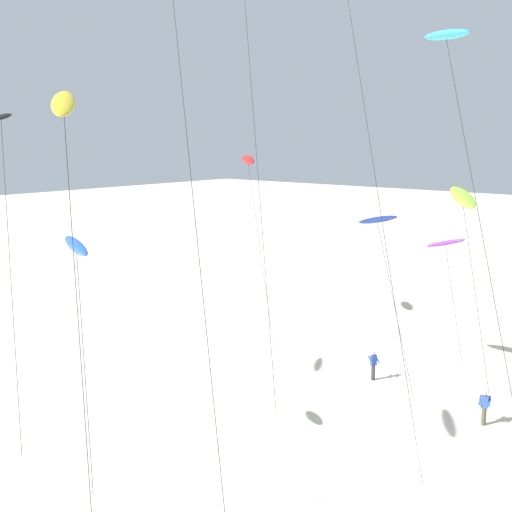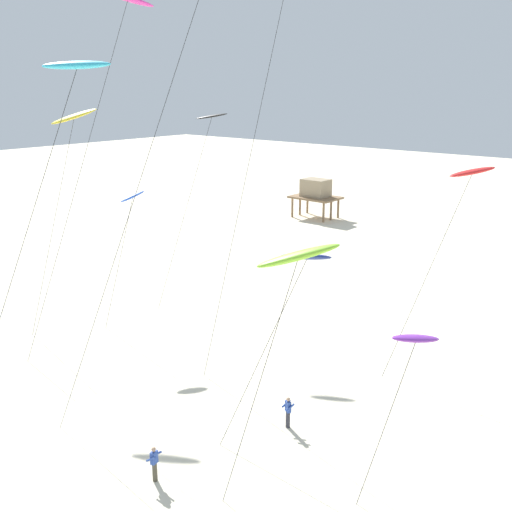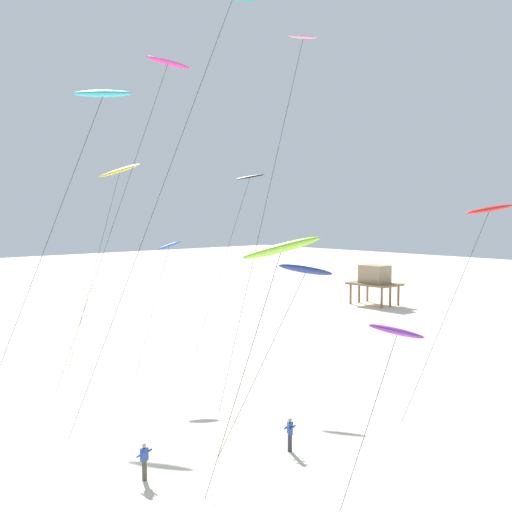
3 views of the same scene
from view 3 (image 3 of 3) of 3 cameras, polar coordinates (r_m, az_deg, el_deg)
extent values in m
plane|color=beige|center=(34.36, -12.98, -16.14)|extent=(260.00, 260.00, 0.00)
ellipsoid|color=navy|center=(30.30, 4.54, -1.25)|extent=(1.67, 3.06, 1.03)
cylinder|color=#262626|center=(30.55, 0.50, -9.88)|extent=(2.23, 3.79, 8.91)
ellipsoid|color=#8CD833|center=(25.88, 2.29, 0.73)|extent=(3.11, 2.88, 1.34)
cylinder|color=#262626|center=(26.38, -1.18, -10.72)|extent=(1.65, 2.79, 10.17)
ellipsoid|color=pink|center=(38.90, 4.28, 19.13)|extent=(0.95, 1.97, 0.37)
cylinder|color=#262626|center=(37.00, 0.44, 2.71)|extent=(2.57, 4.36, 21.84)
ellipsoid|color=#D8339E|center=(42.91, -7.97, 16.92)|extent=(2.59, 2.57, 1.19)
cylinder|color=#262626|center=(41.80, -12.91, 2.37)|extent=(3.78, 6.43, 21.26)
ellipsoid|color=red|center=(38.20, 20.33, 3.99)|extent=(2.44, 2.57, 0.78)
cylinder|color=#262626|center=(37.40, 16.77, -5.18)|extent=(2.60, 4.41, 11.80)
ellipsoid|color=yellow|center=(46.18, -12.22, 7.57)|extent=(2.46, 2.75, 1.31)
cylinder|color=#262626|center=(46.39, -14.51, -1.62)|extent=(2.02, 3.42, 14.58)
cylinder|color=#262626|center=(33.21, -9.48, 3.37)|extent=(4.43, 7.54, 22.87)
ellipsoid|color=#33BFE0|center=(32.14, -13.67, 14.07)|extent=(2.08, 2.81, 0.53)
cylinder|color=#262626|center=(32.11, -19.42, -1.79)|extent=(3.44, 5.85, 17.33)
ellipsoid|color=black|center=(49.11, -0.56, 7.16)|extent=(2.15, 1.84, 0.58)
cylinder|color=#262626|center=(48.89, -3.19, -1.33)|extent=(2.35, 3.98, 14.36)
ellipsoid|color=purple|center=(25.70, 12.64, -6.68)|extent=(1.32, 3.00, 1.04)
cylinder|color=#262626|center=(26.18, 10.15, -14.57)|extent=(1.19, 2.00, 6.97)
ellipsoid|color=blue|center=(45.78, -7.87, 0.93)|extent=(0.88, 1.94, 0.88)
cylinder|color=#262626|center=(46.22, -9.32, -4.91)|extent=(1.26, 2.12, 9.23)
cylinder|color=#33333D|center=(32.40, 3.08, -16.48)|extent=(0.22, 0.22, 0.88)
cube|color=#2D4CA5|center=(32.15, 3.08, -15.26)|extent=(0.39, 0.34, 0.58)
sphere|color=tan|center=(32.02, 3.08, -14.59)|extent=(0.20, 0.20, 0.20)
cylinder|color=#2D4CA5|center=(31.94, 3.20, -15.30)|extent=(0.31, 0.49, 0.39)
cylinder|color=#2D4CA5|center=(32.33, 2.96, -15.05)|extent=(0.31, 0.49, 0.39)
cylinder|color=#4C4738|center=(29.67, -10.04, -18.54)|extent=(0.22, 0.22, 0.88)
cube|color=#2D4CA5|center=(29.39, -10.06, -17.23)|extent=(0.28, 0.38, 0.58)
sphere|color=tan|center=(29.25, -10.07, -16.50)|extent=(0.20, 0.20, 0.20)
cylinder|color=#2D4CA5|center=(29.23, -10.38, -17.25)|extent=(0.51, 0.21, 0.39)
cylinder|color=#2D4CA5|center=(29.52, -9.75, -17.02)|extent=(0.51, 0.21, 0.39)
cylinder|color=#846647|center=(80.75, 8.54, -3.42)|extent=(0.28, 0.28, 2.52)
cylinder|color=#846647|center=(77.79, 11.29, -3.74)|extent=(0.28, 0.28, 2.52)
cylinder|color=#846647|center=(83.37, 10.03, -3.20)|extent=(0.28, 0.28, 2.52)
cylinder|color=#846647|center=(80.51, 12.74, -3.50)|extent=(0.28, 0.28, 2.52)
cylinder|color=#846647|center=(82.05, 9.30, -3.31)|extent=(0.28, 0.28, 2.52)
cylinder|color=#846647|center=(79.14, 12.03, -3.62)|extent=(0.28, 0.28, 2.52)
cube|color=#846647|center=(80.40, 10.65, -2.49)|extent=(6.04, 4.24, 0.24)
cube|color=#9E896B|center=(80.27, 10.66, -1.61)|extent=(3.32, 2.54, 2.24)
camera|label=1|loc=(53.80, -38.75, 5.19)|focal=47.79mm
camera|label=2|loc=(7.31, -47.04, 44.44)|focal=42.28mm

